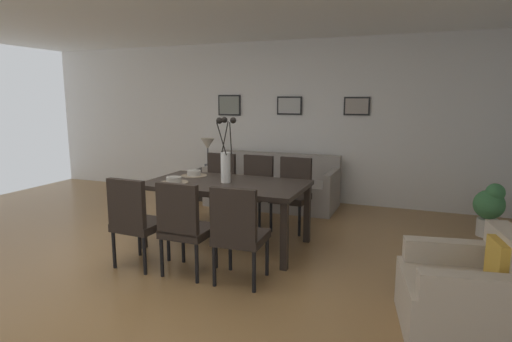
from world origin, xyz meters
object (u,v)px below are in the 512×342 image
Objects in this scene: dining_chair_far_right at (255,187)px; framed_picture_center at (289,106)px; bowl_near_left at (174,179)px; potted_plant at (490,207)px; dining_chair_near_right at (218,184)px; dining_chair_far_left at (184,224)px; sofa at (273,188)px; framed_picture_right at (357,106)px; armchair at (467,296)px; dining_chair_near_left at (135,218)px; dining_table at (226,189)px; dining_chair_mid_right at (293,190)px; framed_picture_left at (229,105)px; table_lamp at (208,147)px; centerpiece_vase at (226,158)px; side_table at (208,184)px; bowl_near_right at (194,173)px; dining_chair_mid_left at (238,230)px.

dining_chair_far_right is 2.19× the size of framed_picture_center.
bowl_near_left is 0.25× the size of potted_plant.
dining_chair_far_left is (0.55, -1.80, 0.00)m from dining_chair_near_right.
framed_picture_right reaches higher than sofa.
armchair is at bearing -38.80° from dining_chair_far_right.
bowl_near_left is (0.02, 0.69, 0.27)m from dining_chair_near_left.
dining_chair_far_left is at bearing -90.12° from dining_table.
dining_chair_mid_right reaches higher than bowl_near_left.
table_lamp is at bearing -105.76° from framed_picture_left.
dining_table is at bearing -114.03° from framed_picture_right.
dining_chair_far_left reaches higher than potted_plant.
dining_chair_mid_right is 1.93m from framed_picture_center.
potted_plant is at bearing 26.99° from centerpiece_vase.
table_lamp is 0.87m from framed_picture_left.
side_table is at bearing -156.50° from framed_picture_center.
framed_picture_right reaches higher than side_table.
centerpiece_vase is at bearing 89.82° from dining_chair_far_left.
dining_chair_near_left is at bearing -178.86° from dining_chair_far_left.
framed_picture_center is (0.11, 0.50, 1.28)m from sofa.
centerpiece_vase reaches higher than dining_chair_near_left.
armchair is at bearing -23.30° from dining_table.
framed_picture_center reaches higher than potted_plant.
bowl_near_right is 1.83m from sofa.
framed_picture_left is at bearing 135.22° from armchair.
dining_chair_near_right is 1.27m from table_lamp.
bowl_near_right is 0.18× the size of armchair.
dining_chair_near_left reaches higher than side_table.
dining_chair_near_left and dining_chair_far_right have the same top height.
side_table is 4.67m from armchair.
potted_plant is at bearing 45.58° from dining_chair_mid_left.
framed_picture_center is at bearing 99.39° from dining_chair_mid_left.
centerpiece_vase reaches higher than table_lamp.
centerpiece_vase is (0.56, 0.92, 0.51)m from dining_chair_near_left.
bowl_near_left is at bearing 164.60° from armchair.
dining_chair_far_right reaches higher than bowl_near_left.
dining_chair_far_right is 1.00× the size of dining_chair_mid_left.
centerpiece_vase reaches higher than dining_chair_far_left.
dining_chair_far_left is at bearing -87.87° from sofa.
bowl_near_left reaches higher than dining_table.
framed_picture_center reaches higher than table_lamp.
dining_table is 2.27m from table_lamp.
dining_chair_far_left is 5.41× the size of bowl_near_right.
framed_picture_left reaches higher than side_table.
framed_picture_right reaches higher than dining_chair_mid_left.
table_lamp is (-0.69, 2.11, 0.11)m from bowl_near_left.
centerpiece_vase reaches higher than potted_plant.
framed_picture_left is (-1.08, 2.42, 0.89)m from dining_table.
dining_chair_near_right is at bearing 121.55° from dining_chair_mid_left.
dining_chair_mid_left is 1.87m from armchair.
bowl_near_right is 3.24m from armchair.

